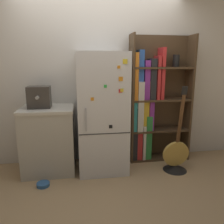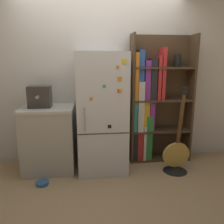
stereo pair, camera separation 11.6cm
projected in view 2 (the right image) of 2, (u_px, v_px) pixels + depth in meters
name	position (u px, v px, depth m)	size (l,w,h in m)	color
ground_plane	(103.00, 170.00, 3.20)	(16.00, 16.00, 0.00)	tan
wall_back	(100.00, 79.00, 3.38)	(8.00, 0.05, 2.60)	silver
refrigerator	(102.00, 113.00, 3.13)	(0.69, 0.70, 1.68)	silver
bookshelf	(152.00, 103.00, 3.41)	(0.96, 0.30, 1.96)	#4C3823
kitchen_counter	(49.00, 139.00, 3.16)	(0.73, 0.62, 0.94)	#BCB7A8
espresso_machine	(40.00, 97.00, 3.01)	(0.30, 0.29, 0.30)	#38332D
guitar	(176.00, 160.00, 3.14)	(0.38, 0.34, 1.24)	black
pet_bowl	(42.00, 183.00, 2.82)	(0.17, 0.17, 0.05)	#3366A5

